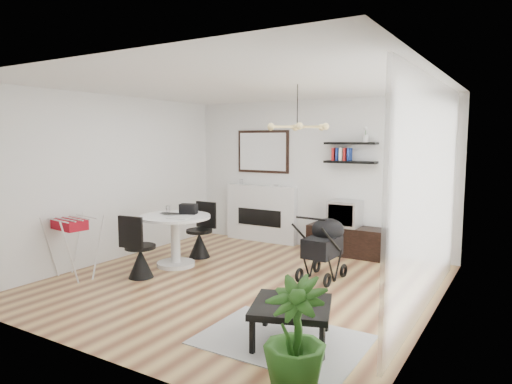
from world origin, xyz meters
The scene contains 25 objects.
floor centered at (0.00, 0.00, 0.00)m, with size 5.00×5.00×0.00m, color brown.
ceiling centered at (0.00, 0.00, 2.70)m, with size 5.00×5.00×0.00m, color white.
wall_back centered at (0.00, 2.50, 1.35)m, with size 5.00×5.00×0.00m, color white.
wall_left centered at (-2.50, 0.00, 1.35)m, with size 5.00×5.00×0.00m, color white.
wall_right centered at (2.50, 0.00, 1.35)m, with size 5.00×5.00×0.00m, color white.
sheer_curtain centered at (2.40, 0.20, 1.35)m, with size 0.04×3.60×2.60m, color white.
fireplace centered at (-1.10, 2.42, 0.69)m, with size 1.50×0.17×2.16m.
shelf_lower centered at (0.71, 2.37, 1.60)m, with size 0.90×0.25×0.04m, color black.
shelf_upper centered at (0.71, 2.37, 1.92)m, with size 0.90×0.25×0.04m, color black.
pendant_lamp centered at (0.70, 0.30, 2.15)m, with size 0.90×0.90×0.10m, color #E0C575, non-canonical shape.
tv_console centered at (0.71, 2.26, 0.25)m, with size 1.33×0.46×0.50m, color black.
crt_tv centered at (0.67, 2.25, 0.72)m, with size 0.51×0.45×0.45m.
dining_table centered at (-1.35, 0.20, 0.53)m, with size 1.10×1.10×0.81m.
laptop centered at (-1.46, 0.18, 0.82)m, with size 0.32×0.21×0.03m, color black.
black_bag centered at (-1.27, 0.43, 0.89)m, with size 0.27×0.16×0.16m, color black.
newspaper centered at (-1.14, 0.08, 0.81)m, with size 0.34×0.28×0.01m, color white.
drinking_glass centered at (-1.65, 0.37, 0.86)m, with size 0.07×0.07×0.11m, color white.
chair_far centered at (-1.37, 0.83, 0.29)m, with size 0.44×0.44×0.93m.
chair_near centered at (-1.38, -0.55, 0.29)m, with size 0.45×0.46×0.93m.
drying_rack centered at (-2.18, -1.03, 0.47)m, with size 0.66×0.63×0.89m.
stroller centered at (0.89, 0.81, 0.41)m, with size 0.52×0.81×0.96m.
rug centered at (1.35, -1.30, 0.01)m, with size 1.61×1.16×0.01m, color #A6A6A6.
coffee_table centered at (1.44, -1.30, 0.35)m, with size 0.96×0.96×0.39m.
magazines centered at (1.48, -1.25, 0.41)m, with size 0.26×0.20×0.04m, color red.
potted_plant centered at (1.84, -2.03, 0.45)m, with size 0.51×0.51×0.90m, color #245518.
Camera 1 is at (3.37, -5.15, 1.99)m, focal length 32.00 mm.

